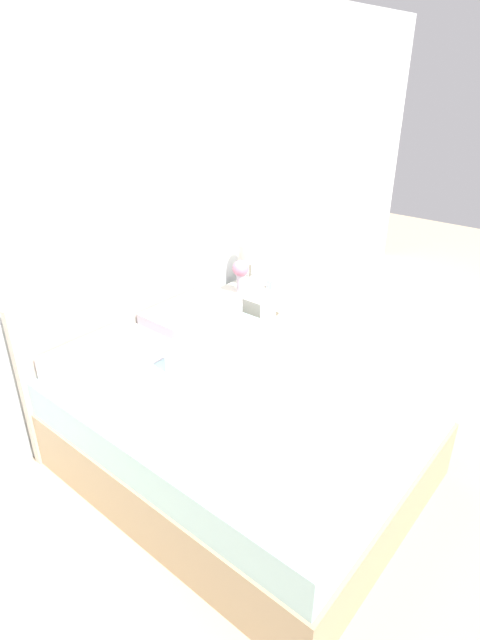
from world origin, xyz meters
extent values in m
plane|color=#CCB28E|center=(0.00, 0.00, 0.00)|extent=(12.00, 12.00, 0.00)
cube|color=white|center=(0.00, 0.07, 1.30)|extent=(8.00, 0.06, 2.60)
cube|color=tan|center=(0.00, -0.96, 0.18)|extent=(1.47, 1.92, 0.36)
cube|color=silver|center=(0.00, -0.96, 0.46)|extent=(1.44, 1.88, 0.21)
cube|color=beige|center=(0.00, -0.03, 0.50)|extent=(1.50, 0.05, 1.00)
cube|color=white|center=(-0.35, -0.25, 0.64)|extent=(0.62, 0.36, 0.14)
cube|color=white|center=(0.35, -0.25, 0.64)|extent=(0.62, 0.36, 0.14)
cube|color=white|center=(0.00, -0.61, 0.66)|extent=(0.32, 0.11, 0.19)
cube|color=silver|center=(1.04, -0.24, 0.30)|extent=(0.41, 0.43, 0.60)
sphere|color=#B2AD93|center=(1.04, -0.46, 0.47)|extent=(0.02, 0.02, 0.02)
cylinder|color=white|center=(1.10, -0.15, 0.63)|extent=(0.10, 0.10, 0.06)
cylinder|color=#B7B29E|center=(1.10, -0.15, 0.72)|extent=(0.02, 0.02, 0.13)
cylinder|color=silver|center=(1.10, -0.15, 0.86)|extent=(0.19, 0.19, 0.14)
cylinder|color=silver|center=(0.91, -0.21, 0.68)|extent=(0.06, 0.06, 0.15)
sphere|color=pink|center=(0.91, -0.21, 0.80)|extent=(0.12, 0.12, 0.12)
sphere|color=#609356|center=(0.94, -0.21, 0.77)|extent=(0.05, 0.05, 0.05)
cube|color=silver|center=(1.13, -0.34, 0.64)|extent=(0.08, 0.05, 0.07)
cylinder|color=white|center=(1.13, -0.36, 0.64)|extent=(0.06, 0.00, 0.06)
camera|label=1|loc=(-1.71, -2.40, 2.10)|focal=28.00mm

